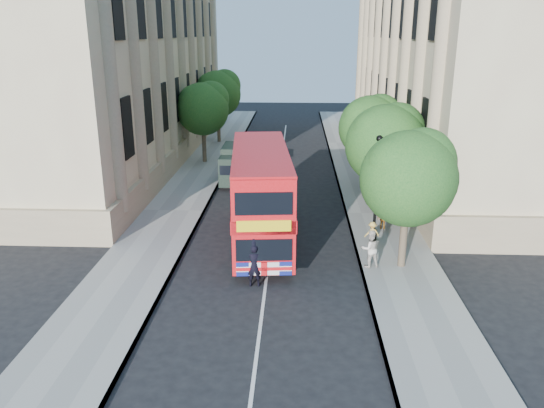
# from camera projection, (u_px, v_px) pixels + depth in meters

# --- Properties ---
(ground) EXTENTS (120.00, 120.00, 0.00)m
(ground) POSITION_uv_depth(u_px,v_px,m) (264.00, 298.00, 20.48)
(ground) COLOR black
(ground) RESTS_ON ground
(pavement_right) EXTENTS (3.50, 80.00, 0.12)m
(pavement_right) POSITION_uv_depth(u_px,v_px,m) (377.00, 214.00, 29.71)
(pavement_right) COLOR gray
(pavement_right) RESTS_ON ground
(pavement_left) EXTENTS (3.50, 80.00, 0.12)m
(pavement_left) POSITION_uv_depth(u_px,v_px,m) (174.00, 211.00, 30.22)
(pavement_left) COLOR gray
(pavement_left) RESTS_ON ground
(building_right) EXTENTS (12.00, 38.00, 18.00)m
(building_right) POSITION_uv_depth(u_px,v_px,m) (465.00, 43.00, 39.90)
(building_right) COLOR tan
(building_right) RESTS_ON ground
(building_left) EXTENTS (12.00, 38.00, 18.00)m
(building_left) POSITION_uv_depth(u_px,v_px,m) (105.00, 43.00, 41.12)
(building_left) COLOR tan
(building_left) RESTS_ON ground
(tree_right_near) EXTENTS (4.00, 4.00, 6.08)m
(tree_right_near) POSITION_uv_depth(u_px,v_px,m) (409.00, 173.00, 21.80)
(tree_right_near) COLOR #473828
(tree_right_near) RESTS_ON ground
(tree_right_mid) EXTENTS (4.20, 4.20, 6.37)m
(tree_right_mid) POSITION_uv_depth(u_px,v_px,m) (387.00, 140.00, 27.44)
(tree_right_mid) COLOR #473828
(tree_right_mid) RESTS_ON ground
(tree_right_far) EXTENTS (4.00, 4.00, 6.15)m
(tree_right_far) POSITION_uv_depth(u_px,v_px,m) (371.00, 124.00, 33.18)
(tree_right_far) COLOR #473828
(tree_right_far) RESTS_ON ground
(tree_left_far) EXTENTS (4.00, 4.00, 6.30)m
(tree_left_far) POSITION_uv_depth(u_px,v_px,m) (203.00, 106.00, 40.31)
(tree_left_far) COLOR #473828
(tree_left_far) RESTS_ON ground
(tree_left_back) EXTENTS (4.20, 4.20, 6.65)m
(tree_left_back) POSITION_uv_depth(u_px,v_px,m) (218.00, 91.00, 47.83)
(tree_left_back) COLOR #473828
(tree_left_back) RESTS_ON ground
(lamp_post) EXTENTS (0.32, 0.32, 5.16)m
(lamp_post) POSITION_uv_depth(u_px,v_px,m) (376.00, 193.00, 25.19)
(lamp_post) COLOR black
(lamp_post) RESTS_ON pavement_right
(double_decker_bus) EXTENTS (3.43, 9.87, 4.47)m
(double_decker_bus) POSITION_uv_depth(u_px,v_px,m) (261.00, 193.00, 25.26)
(double_decker_bus) COLOR red
(double_decker_bus) RESTS_ON ground
(box_van) EXTENTS (1.82, 4.38, 2.49)m
(box_van) POSITION_uv_depth(u_px,v_px,m) (236.00, 166.00, 35.71)
(box_van) COLOR black
(box_van) RESTS_ON ground
(police_constable) EXTENTS (0.70, 0.51, 1.79)m
(police_constable) POSITION_uv_depth(u_px,v_px,m) (254.00, 266.00, 21.18)
(police_constable) COLOR black
(police_constable) RESTS_ON ground
(woman_pedestrian) EXTENTS (0.94, 0.81, 1.67)m
(woman_pedestrian) POSITION_uv_depth(u_px,v_px,m) (370.00, 248.00, 22.70)
(woman_pedestrian) COLOR beige
(woman_pedestrian) RESTS_ON pavement_right
(child_a) EXTENTS (0.68, 0.40, 1.09)m
(child_a) POSITION_uv_depth(u_px,v_px,m) (383.00, 219.00, 27.14)
(child_a) COLOR orange
(child_a) RESTS_ON pavement_right
(child_b) EXTENTS (0.79, 0.56, 1.12)m
(child_b) POSITION_uv_depth(u_px,v_px,m) (372.00, 233.00, 25.21)
(child_b) COLOR #E5B94E
(child_b) RESTS_ON pavement_right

